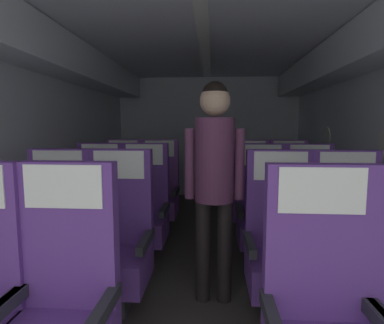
{
  "coord_description": "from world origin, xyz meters",
  "views": [
    {
      "loc": [
        0.1,
        0.05,
        1.3
      ],
      "look_at": [
        -0.13,
        3.41,
        0.91
      ],
      "focal_mm": 28.68,
      "sensor_mm": 36.0,
      "label": 1
    }
  ],
  "objects_px": {
    "seat_b_left_aisle": "(117,244)",
    "seat_c_left_aisle": "(143,212)",
    "seat_c_right_window": "(262,214)",
    "seat_b_left_window": "(56,243)",
    "seat_d_left_window": "(122,193)",
    "seat_d_right_aisle": "(289,196)",
    "flight_attendant": "(214,169)",
    "seat_b_right_window": "(280,248)",
    "seat_c_left_window": "(99,211)",
    "seat_d_left_aisle": "(159,194)",
    "seat_a_left_aisle": "(60,313)",
    "seat_c_right_aisle": "(310,215)",
    "seat_b_right_aisle": "(348,250)",
    "seat_d_right_window": "(250,195)"
  },
  "relations": [
    {
      "from": "seat_b_left_aisle",
      "to": "seat_c_left_aisle",
      "type": "xyz_separation_m",
      "value": [
        0.0,
        0.81,
        0.0
      ]
    },
    {
      "from": "seat_c_right_window",
      "to": "seat_b_left_window",
      "type": "bearing_deg",
      "value": -152.28
    },
    {
      "from": "seat_d_left_window",
      "to": "seat_d_right_aisle",
      "type": "xyz_separation_m",
      "value": [
        2.05,
        0.01,
        0.0
      ]
    },
    {
      "from": "seat_d_right_aisle",
      "to": "flight_attendant",
      "type": "height_order",
      "value": "flight_attendant"
    },
    {
      "from": "seat_b_right_window",
      "to": "seat_d_right_aisle",
      "type": "bearing_deg",
      "value": 74.63
    },
    {
      "from": "seat_c_left_window",
      "to": "seat_d_left_aisle",
      "type": "bearing_deg",
      "value": 61.0
    },
    {
      "from": "seat_c_left_aisle",
      "to": "seat_d_right_aisle",
      "type": "bearing_deg",
      "value": 27.92
    },
    {
      "from": "seat_c_left_aisle",
      "to": "seat_d_left_aisle",
      "type": "height_order",
      "value": "same"
    },
    {
      "from": "seat_a_left_aisle",
      "to": "seat_d_left_aisle",
      "type": "height_order",
      "value": "same"
    },
    {
      "from": "seat_d_left_window",
      "to": "seat_b_right_window",
      "type": "bearing_deg",
      "value": -45.74
    },
    {
      "from": "seat_b_left_aisle",
      "to": "seat_d_left_window",
      "type": "bearing_deg",
      "value": 105.5
    },
    {
      "from": "seat_c_right_window",
      "to": "seat_d_right_aisle",
      "type": "bearing_deg",
      "value": 61.32
    },
    {
      "from": "seat_a_left_aisle",
      "to": "seat_c_right_aisle",
      "type": "distance_m",
      "value": 2.29
    },
    {
      "from": "seat_c_left_aisle",
      "to": "seat_c_right_window",
      "type": "relative_size",
      "value": 1.0
    },
    {
      "from": "seat_b_left_window",
      "to": "seat_b_right_aisle",
      "type": "height_order",
      "value": "same"
    },
    {
      "from": "seat_d_left_aisle",
      "to": "seat_c_left_aisle",
      "type": "bearing_deg",
      "value": -90.44
    },
    {
      "from": "flight_attendant",
      "to": "seat_a_left_aisle",
      "type": "bearing_deg",
      "value": -126.13
    },
    {
      "from": "seat_b_right_aisle",
      "to": "seat_c_right_aisle",
      "type": "xyz_separation_m",
      "value": [
        0.0,
        0.83,
        0.0
      ]
    },
    {
      "from": "seat_b_left_window",
      "to": "seat_c_left_aisle",
      "type": "bearing_deg",
      "value": 61.2
    },
    {
      "from": "seat_c_left_window",
      "to": "seat_c_left_aisle",
      "type": "bearing_deg",
      "value": -0.98
    },
    {
      "from": "seat_a_left_aisle",
      "to": "seat_c_right_window",
      "type": "height_order",
      "value": "same"
    },
    {
      "from": "seat_d_left_aisle",
      "to": "flight_attendant",
      "type": "relative_size",
      "value": 0.71
    },
    {
      "from": "seat_d_left_window",
      "to": "seat_d_right_window",
      "type": "xyz_separation_m",
      "value": [
        1.59,
        0.01,
        0.0
      ]
    },
    {
      "from": "seat_c_right_aisle",
      "to": "seat_c_left_window",
      "type": "bearing_deg",
      "value": -179.56
    },
    {
      "from": "seat_d_right_aisle",
      "to": "seat_b_left_window",
      "type": "bearing_deg",
      "value": -140.85
    },
    {
      "from": "seat_b_left_window",
      "to": "flight_attendant",
      "type": "bearing_deg",
      "value": 7.62
    },
    {
      "from": "seat_b_right_aisle",
      "to": "flight_attendant",
      "type": "relative_size",
      "value": 0.71
    },
    {
      "from": "seat_d_left_aisle",
      "to": "seat_b_right_aisle",
      "type": "bearing_deg",
      "value": -46.09
    },
    {
      "from": "seat_d_left_aisle",
      "to": "seat_d_right_aisle",
      "type": "height_order",
      "value": "same"
    },
    {
      "from": "seat_b_right_window",
      "to": "seat_c_right_aisle",
      "type": "bearing_deg",
      "value": 61.55
    },
    {
      "from": "seat_c_left_window",
      "to": "seat_d_left_aisle",
      "type": "height_order",
      "value": "same"
    },
    {
      "from": "seat_b_right_aisle",
      "to": "seat_c_left_aisle",
      "type": "distance_m",
      "value": 1.78
    },
    {
      "from": "seat_d_right_window",
      "to": "flight_attendant",
      "type": "bearing_deg",
      "value": -106.5
    },
    {
      "from": "seat_a_left_aisle",
      "to": "seat_b_left_window",
      "type": "distance_m",
      "value": 0.92
    },
    {
      "from": "seat_b_left_aisle",
      "to": "seat_a_left_aisle",
      "type": "bearing_deg",
      "value": -90.51
    },
    {
      "from": "seat_c_right_aisle",
      "to": "seat_c_right_window",
      "type": "bearing_deg",
      "value": -179.13
    },
    {
      "from": "seat_b_left_aisle",
      "to": "seat_c_right_window",
      "type": "bearing_deg",
      "value": 36.02
    },
    {
      "from": "seat_b_right_window",
      "to": "seat_c_left_aisle",
      "type": "xyz_separation_m",
      "value": [
        -1.14,
        0.8,
        0.0
      ]
    },
    {
      "from": "seat_b_right_aisle",
      "to": "seat_d_left_window",
      "type": "height_order",
      "value": "same"
    },
    {
      "from": "seat_a_left_aisle",
      "to": "seat_c_left_aisle",
      "type": "bearing_deg",
      "value": 89.71
    },
    {
      "from": "seat_c_left_aisle",
      "to": "seat_c_right_aisle",
      "type": "xyz_separation_m",
      "value": [
        1.59,
        0.02,
        0.0
      ]
    },
    {
      "from": "seat_b_right_aisle",
      "to": "seat_d_left_aisle",
      "type": "relative_size",
      "value": 1.0
    },
    {
      "from": "seat_b_left_window",
      "to": "seat_c_left_aisle",
      "type": "height_order",
      "value": "same"
    },
    {
      "from": "seat_b_left_window",
      "to": "flight_attendant",
      "type": "xyz_separation_m",
      "value": [
        1.13,
        0.15,
        0.53
      ]
    },
    {
      "from": "seat_c_right_aisle",
      "to": "flight_attendant",
      "type": "relative_size",
      "value": 0.71
    },
    {
      "from": "seat_a_left_aisle",
      "to": "seat_d_left_aisle",
      "type": "bearing_deg",
      "value": 89.66
    },
    {
      "from": "seat_d_right_aisle",
      "to": "flight_attendant",
      "type": "xyz_separation_m",
      "value": [
        -0.91,
        -1.51,
        0.53
      ]
    },
    {
      "from": "seat_b_right_aisle",
      "to": "seat_c_right_window",
      "type": "height_order",
      "value": "same"
    },
    {
      "from": "seat_c_left_aisle",
      "to": "flight_attendant",
      "type": "xyz_separation_m",
      "value": [
        0.68,
        -0.67,
        0.53
      ]
    },
    {
      "from": "seat_b_left_aisle",
      "to": "seat_d_right_aisle",
      "type": "distance_m",
      "value": 2.3
    }
  ]
}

